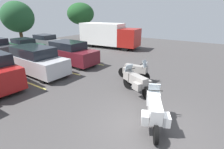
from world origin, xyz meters
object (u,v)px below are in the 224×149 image
(car_maroon, at_px, (71,53))
(car_far_green, at_px, (26,46))
(motorcycle_third, at_px, (136,81))
(motorcycle_second, at_px, (135,70))
(car_far_grey, at_px, (46,42))
(motorcycle_touring, at_px, (154,109))
(car_silver, at_px, (37,61))
(box_truck, at_px, (108,35))

(car_maroon, bearing_deg, car_far_green, 88.25)
(motorcycle_third, relative_size, car_maroon, 0.47)
(motorcycle_second, bearing_deg, car_far_grey, 76.66)
(motorcycle_touring, height_order, car_silver, car_silver)
(motorcycle_touring, distance_m, motorcycle_second, 4.51)
(car_far_grey, height_order, box_truck, box_truck)
(car_maroon, height_order, box_truck, box_truck)
(car_silver, height_order, car_far_grey, car_silver)
(car_far_green, xyz_separation_m, box_truck, (7.21, -5.64, 0.81))
(motorcycle_touring, xyz_separation_m, car_far_green, (4.13, 15.63, 0.02))
(box_truck, bearing_deg, car_silver, -172.60)
(car_maroon, bearing_deg, motorcycle_touring, -114.72)
(car_silver, bearing_deg, motorcycle_second, -65.78)
(motorcycle_touring, distance_m, box_truck, 15.14)
(motorcycle_second, distance_m, car_maroon, 5.90)
(car_maroon, bearing_deg, motorcycle_third, -105.46)
(motorcycle_second, height_order, car_far_grey, car_far_grey)
(car_maroon, distance_m, car_far_grey, 8.04)
(motorcycle_third, distance_m, car_far_green, 14.06)
(car_silver, xyz_separation_m, car_maroon, (2.96, -0.14, -0.03))
(motorcycle_touring, relative_size, car_far_grey, 0.44)
(car_maroon, xyz_separation_m, car_far_green, (0.22, 7.12, -0.20))
(motorcycle_touring, height_order, motorcycle_second, motorcycle_touring)
(car_far_green, height_order, box_truck, box_truck)
(car_far_grey, xyz_separation_m, box_truck, (4.50, -6.00, 0.74))
(motorcycle_touring, distance_m, car_maroon, 9.37)
(car_maroon, xyz_separation_m, box_truck, (7.42, 1.48, 0.61))
(motorcycle_touring, xyz_separation_m, box_truck, (11.34, 9.99, 0.83))
(motorcycle_third, bearing_deg, car_silver, 98.92)
(car_maroon, bearing_deg, motorcycle_second, -92.45)
(car_silver, distance_m, box_truck, 10.49)
(car_far_green, bearing_deg, box_truck, -38.03)
(car_far_green, bearing_deg, motorcycle_third, -98.56)
(car_silver, bearing_deg, car_maroon, -2.64)
(motorcycle_touring, bearing_deg, box_truck, 41.38)
(motorcycle_third, bearing_deg, car_maroon, 74.54)
(motorcycle_touring, bearing_deg, motorcycle_third, 40.19)
(car_maroon, height_order, car_far_grey, car_maroon)
(motorcycle_touring, height_order, car_far_green, car_far_green)
(motorcycle_second, bearing_deg, car_maroon, 87.55)
(car_silver, bearing_deg, car_far_green, 65.53)
(car_maroon, distance_m, car_far_green, 7.13)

